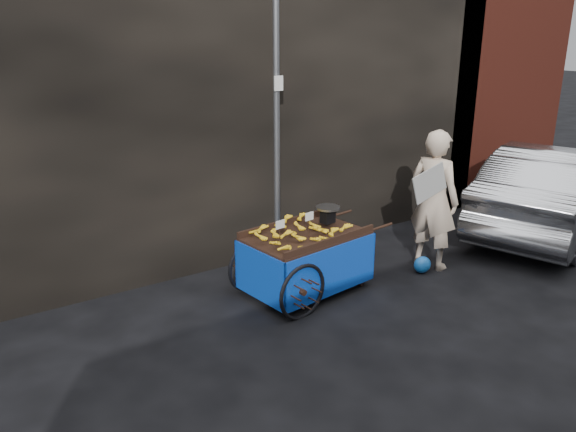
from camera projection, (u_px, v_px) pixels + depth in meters
ground at (317, 306)px, 6.45m from camera, size 80.00×80.00×0.00m
building_wall at (232, 69)px, 7.92m from camera, size 13.50×2.00×5.00m
street_pole at (277, 115)px, 7.00m from camera, size 0.12×0.10×4.00m
banana_cart at (303, 241)px, 6.61m from camera, size 2.03×1.12×1.06m
vendor at (434, 200)px, 7.28m from camera, size 0.91×0.75×1.84m
plastic_bag at (422, 265)px, 7.31m from camera, size 0.24×0.20×0.22m
parked_car at (554, 189)px, 8.71m from camera, size 4.35×2.65×1.35m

